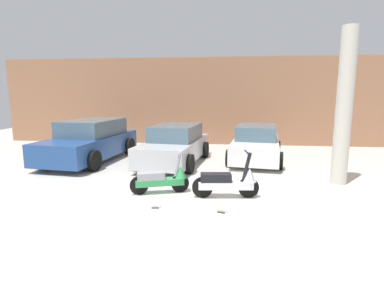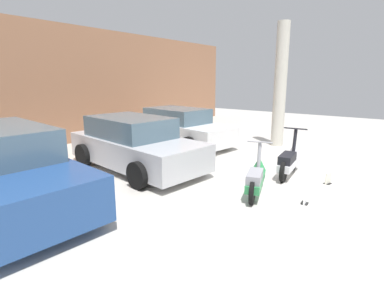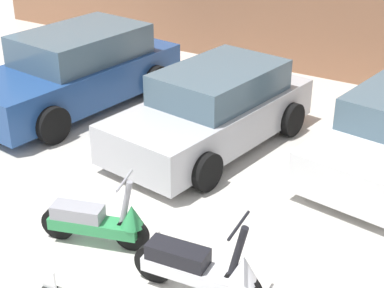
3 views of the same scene
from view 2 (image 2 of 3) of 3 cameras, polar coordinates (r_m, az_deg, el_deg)
The scene contains 9 objects.
ground_plane at distance 6.33m, azimuth 21.84°, elevation -9.70°, with size 28.00×28.00×0.00m, color silver.
wall_back at distance 11.33m, azimuth -23.53°, elevation 10.20°, with size 19.60×0.12×4.07m, color #9E6B4C.
scooter_front_left at distance 6.19m, azimuth 12.15°, elevation -6.05°, with size 1.39×0.69×1.00m.
scooter_front_right at distance 7.57m, azimuth 18.15°, elevation -2.75°, with size 1.55×0.56×1.08m.
car_rear_center at distance 7.80m, azimuth -10.83°, elevation -0.03°, with size 2.26×4.07×1.32m.
car_rear_right at distance 10.37m, azimuth -2.20°, elevation 3.14°, with size 2.19×3.91×1.27m.
placard_near_left_scooter at distance 6.02m, azimuth 20.75°, elevation -9.59°, with size 0.20×0.13×0.26m.
placard_near_right_scooter at distance 7.29m, azimuth 24.50°, elevation -6.07°, with size 0.20×0.16×0.26m.
support_column_side at distance 10.59m, azimuth 16.45°, elevation 10.62°, with size 0.41×0.41×4.07m, color beige.
Camera 2 is at (-5.74, -1.35, 2.30)m, focal length 28.00 mm.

